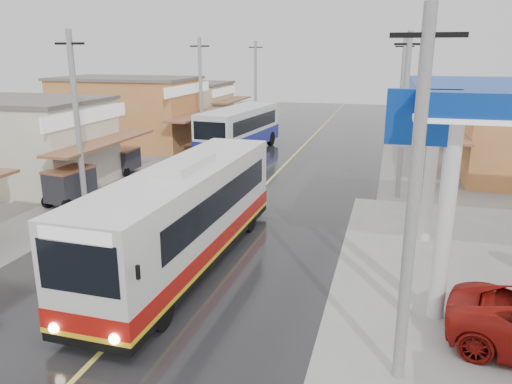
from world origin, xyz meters
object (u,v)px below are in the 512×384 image
Objects in this scene: cyclist at (82,237)px; tyre_stack at (57,230)px; coach_bus at (186,215)px; tricycle_near at (70,184)px; tricycle_far at (125,159)px; second_bus at (240,129)px.

cyclist reaches higher than tyre_stack.
coach_bus reaches higher than tricycle_near.
coach_bus is at bearing -22.70° from tricycle_near.
coach_bus is 4.63× the size of tricycle_near.
coach_bus reaches higher than tricycle_far.
cyclist is (-4.04, -0.17, -1.12)m from coach_bus.
tricycle_far is (-8.73, 11.24, -0.91)m from coach_bus.
tyre_stack is at bearing -54.39° from tricycle_near.
cyclist reaches higher than tricycle_far.
second_bus is at bearing 74.41° from cyclist.
tricycle_near reaches higher than tricycle_far.
cyclist is 0.99× the size of tricycle_far.
second_bus reaches higher than tyre_stack.
second_bus is at bearing 59.41° from tricycle_far.
tricycle_far is at bearing 129.26° from coach_bus.
cyclist is at bearing -83.64° from second_bus.
cyclist is at bearing -176.14° from coach_bus.
tricycle_near is (-3.94, 4.97, 0.39)m from cyclist.
tricycle_near is 1.29× the size of tricycle_far.
coach_bus is at bearing -51.94° from tricycle_far.
tricycle_near is (-7.98, 4.80, -0.74)m from coach_bus.
tricycle_far is at bearing -114.32° from second_bus.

